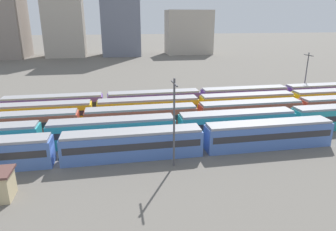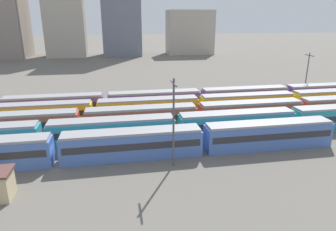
{
  "view_description": "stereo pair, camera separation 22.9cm",
  "coord_description": "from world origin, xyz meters",
  "px_view_note": "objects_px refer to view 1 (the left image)",
  "views": [
    {
      "loc": [
        7.23,
        -35.82,
        17.41
      ],
      "look_at": [
        15.67,
        10.4,
        2.04
      ],
      "focal_mm": 32.0,
      "sensor_mm": 36.0,
      "label": 1
    },
    {
      "loc": [
        7.45,
        -35.86,
        17.41
      ],
      "look_at": [
        15.67,
        10.4,
        2.04
      ],
      "focal_mm": 32.0,
      "sensor_mm": 36.0,
      "label": 2
    }
  ],
  "objects_px": {
    "train_track_1": "(292,120)",
    "train_track_2": "(198,115)",
    "train_track_3": "(247,103)",
    "catenary_pole_0": "(174,120)",
    "train_track_4": "(200,98)",
    "train_track_0": "(133,144)",
    "catenary_pole_1": "(306,73)"
  },
  "relations": [
    {
      "from": "train_track_1",
      "to": "train_track_2",
      "type": "distance_m",
      "value": 15.15
    },
    {
      "from": "catenary_pole_1",
      "to": "train_track_1",
      "type": "bearing_deg",
      "value": -127.84
    },
    {
      "from": "train_track_3",
      "to": "train_track_4",
      "type": "distance_m",
      "value": 9.29
    },
    {
      "from": "catenary_pole_0",
      "to": "catenary_pole_1",
      "type": "bearing_deg",
      "value": 37.38
    },
    {
      "from": "train_track_2",
      "to": "train_track_3",
      "type": "relative_size",
      "value": 0.8
    },
    {
      "from": "train_track_0",
      "to": "train_track_1",
      "type": "height_order",
      "value": "same"
    },
    {
      "from": "catenary_pole_1",
      "to": "train_track_4",
      "type": "bearing_deg",
      "value": -172.83
    },
    {
      "from": "train_track_3",
      "to": "catenary_pole_0",
      "type": "relative_size",
      "value": 8.55
    },
    {
      "from": "train_track_0",
      "to": "catenary_pole_1",
      "type": "xyz_separation_m",
      "value": [
        40.4,
        23.99,
        3.74
      ]
    },
    {
      "from": "train_track_0",
      "to": "train_track_3",
      "type": "bearing_deg",
      "value": 34.43
    },
    {
      "from": "train_track_3",
      "to": "train_track_0",
      "type": "bearing_deg",
      "value": -145.57
    },
    {
      "from": "train_track_1",
      "to": "catenary_pole_1",
      "type": "bearing_deg",
      "value": 52.16
    },
    {
      "from": "train_track_0",
      "to": "catenary_pole_0",
      "type": "bearing_deg",
      "value": -34.46
    },
    {
      "from": "train_track_1",
      "to": "catenary_pole_0",
      "type": "distance_m",
      "value": 23.07
    },
    {
      "from": "train_track_3",
      "to": "train_track_4",
      "type": "bearing_deg",
      "value": 145.97
    },
    {
      "from": "train_track_3",
      "to": "catenary_pole_0",
      "type": "bearing_deg",
      "value": -133.69
    },
    {
      "from": "train_track_2",
      "to": "train_track_1",
      "type": "bearing_deg",
      "value": -20.08
    },
    {
      "from": "train_track_1",
      "to": "train_track_2",
      "type": "xyz_separation_m",
      "value": [
        -14.23,
        5.2,
        0.0
      ]
    },
    {
      "from": "train_track_2",
      "to": "train_track_3",
      "type": "height_order",
      "value": "same"
    },
    {
      "from": "train_track_0",
      "to": "train_track_3",
      "type": "relative_size",
      "value": 0.6
    },
    {
      "from": "catenary_pole_0",
      "to": "catenary_pole_1",
      "type": "xyz_separation_m",
      "value": [
        35.65,
        27.24,
        -0.39
      ]
    },
    {
      "from": "train_track_2",
      "to": "catenary_pole_1",
      "type": "distance_m",
      "value": 32.08
    },
    {
      "from": "train_track_4",
      "to": "train_track_1",
      "type": "bearing_deg",
      "value": -55.44
    },
    {
      "from": "train_track_4",
      "to": "catenary_pole_0",
      "type": "relative_size",
      "value": 6.82
    },
    {
      "from": "train_track_2",
      "to": "train_track_4",
      "type": "distance_m",
      "value": 10.97
    },
    {
      "from": "train_track_1",
      "to": "catenary_pole_1",
      "type": "height_order",
      "value": "catenary_pole_1"
    },
    {
      "from": "train_track_1",
      "to": "train_track_2",
      "type": "bearing_deg",
      "value": 159.92
    },
    {
      "from": "train_track_1",
      "to": "train_track_4",
      "type": "relative_size",
      "value": 1.51
    },
    {
      "from": "train_track_2",
      "to": "train_track_0",
      "type": "bearing_deg",
      "value": -138.07
    },
    {
      "from": "train_track_3",
      "to": "catenary_pole_0",
      "type": "distance_m",
      "value": 26.4
    },
    {
      "from": "train_track_0",
      "to": "train_track_2",
      "type": "distance_m",
      "value": 15.56
    },
    {
      "from": "train_track_0",
      "to": "train_track_1",
      "type": "distance_m",
      "value": 26.32
    }
  ]
}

